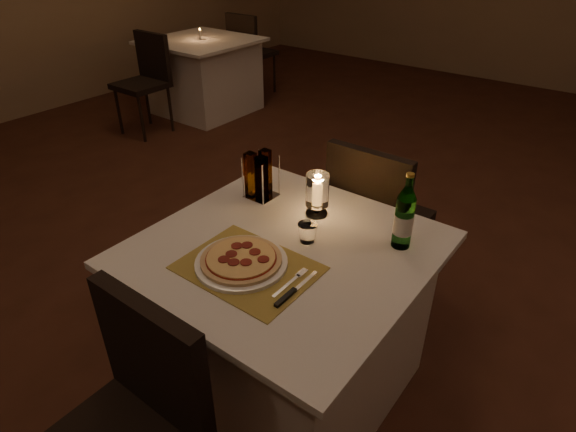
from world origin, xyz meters
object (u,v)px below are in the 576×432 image
Objects in this scene: main_table at (285,320)px; hurricane_candle at (317,191)px; chair_far at (374,211)px; tumbler at (307,233)px; plate at (241,263)px; pizza at (241,259)px; chair_near at (133,416)px; neighbor_table_left at (204,76)px; water_bottle at (404,218)px.

hurricane_candle is at bearing 97.73° from main_table.
tumbler is at bearing -85.89° from chair_far.
tumbler is at bearing -65.77° from hurricane_candle.
hurricane_candle reaches higher than plate.
pizza is (-0.05, -0.89, 0.22)m from chair_far.
tumbler is 0.21m from hurricane_candle.
hurricane_candle is (-0.03, 0.97, 0.30)m from chair_near.
neighbor_table_left is (-2.93, 2.28, -0.40)m from tumbler.
pizza is 3.82× the size of tumbler.
water_bottle is at bearing -53.69° from chair_far.
chair_near is at bearing -108.87° from water_bottle.
chair_far is at bearing 86.80° from pizza.
plate is at bearing -77.62° from pizza.
main_table is 3.42× the size of water_bottle.
water_bottle is 3.87m from neighbor_table_left.
neighbor_table_left is at bearing 150.24° from chair_far.
hurricane_candle is 3.57m from neighbor_table_left.
water_bottle is (0.33, -0.45, 0.31)m from chair_far.
neighbor_table_left is at bearing 142.05° from tumbler.
neighbor_table_left is (-2.88, 3.08, -0.18)m from chair_near.
chair_far reaches higher than plate.
neighbor_table_left is at bearing 138.10° from pizza.
chair_far is 0.68m from tumbler.
chair_near is 5.04× the size of hurricane_candle.
main_table is 5.61× the size of hurricane_candle.
main_table is at bearing -90.00° from chair_far.
chair_near is 12.29× the size of tumbler.
tumbler is at bearing 59.73° from main_table.
water_bottle is (0.33, 0.97, 0.31)m from chair_near.
main_table is 1.00× the size of neighbor_table_left.
neighbor_table_left is at bearing 138.10° from plate.
chair_near is at bearing -90.00° from chair_far.
plate is at bearing -41.90° from neighbor_table_left.
chair_far is at bearing 126.31° from water_bottle.
tumbler reaches higher than pizza.
pizza is 0.28× the size of neighbor_table_left.
main_table is at bearing -82.27° from hurricane_candle.
neighbor_table_left is (-3.22, 2.10, -0.48)m from water_bottle.
tumbler is at bearing -147.62° from water_bottle.
pizza is at bearing -91.97° from hurricane_candle.
chair_far is at bearing 85.62° from hurricane_candle.
water_bottle reaches higher than main_table.
tumbler reaches higher than plate.
main_table is 0.44m from pizza.
plate is (-0.05, 0.53, 0.20)m from chair_near.
hurricane_candle reaches higher than pizza.
pizza reaches higher than neighbor_table_left.
tumbler is at bearing 69.64° from pizza.
main_table is 1.11× the size of chair_far.
tumbler is at bearing -37.95° from neighbor_table_left.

